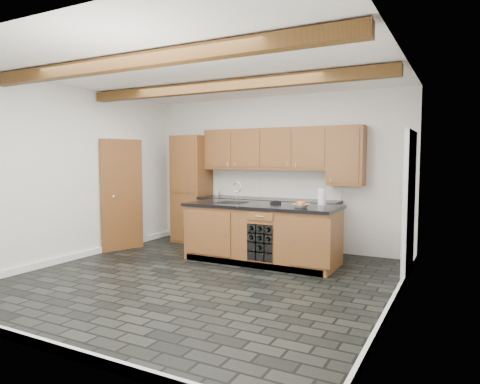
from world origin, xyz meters
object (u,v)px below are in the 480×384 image
(island, at_px, (262,233))
(kitchen_scale, at_px, (276,202))
(paper_towel, at_px, (322,197))
(fruit_bowl, at_px, (301,206))

(island, relative_size, kitchen_scale, 14.85)
(kitchen_scale, bearing_deg, paper_towel, 9.49)
(fruit_bowl, bearing_deg, paper_towel, 71.48)
(island, bearing_deg, fruit_bowl, -12.83)
(kitchen_scale, xyz_separation_m, fruit_bowl, (0.54, -0.32, 0.01))
(island, distance_m, paper_towel, 1.11)
(fruit_bowl, distance_m, paper_towel, 0.54)
(paper_towel, bearing_deg, kitchen_scale, -166.03)
(kitchen_scale, relative_size, paper_towel, 0.66)
(kitchen_scale, distance_m, paper_towel, 0.74)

